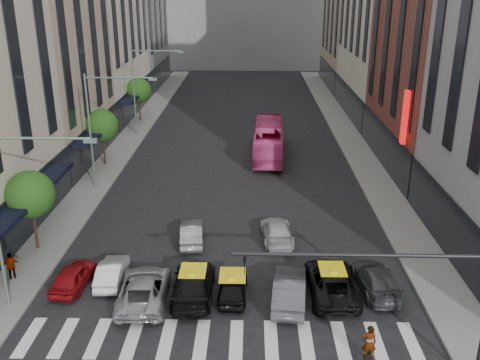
# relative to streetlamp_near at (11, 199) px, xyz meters

# --- Properties ---
(sidewalk_left) EXTENTS (3.00, 96.00, 0.15)m
(sidewalk_left) POSITION_rel_streetlamp_near_xyz_m (-1.46, 26.00, -5.83)
(sidewalk_left) COLOR slate
(sidewalk_left) RESTS_ON ground
(sidewalk_right) EXTENTS (3.00, 96.00, 0.15)m
(sidewalk_right) POSITION_rel_streetlamp_near_xyz_m (21.54, 26.00, -5.83)
(sidewalk_right) COLOR slate
(sidewalk_right) RESTS_ON ground
(building_left_b) EXTENTS (8.00, 16.00, 24.00)m
(building_left_b) POSITION_rel_streetlamp_near_xyz_m (-6.96, 24.00, 6.10)
(building_left_b) COLOR tan
(building_left_b) RESTS_ON ground
(building_right_b) EXTENTS (8.00, 18.00, 26.00)m
(building_right_b) POSITION_rel_streetlamp_near_xyz_m (27.04, 23.00, 7.10)
(building_right_b) COLOR brown
(building_right_b) RESTS_ON ground
(tree_near) EXTENTS (2.88, 2.88, 4.95)m
(tree_near) POSITION_rel_streetlamp_near_xyz_m (-1.76, 6.00, -2.25)
(tree_near) COLOR black
(tree_near) RESTS_ON sidewalk_left
(tree_mid) EXTENTS (2.88, 2.88, 4.95)m
(tree_mid) POSITION_rel_streetlamp_near_xyz_m (-1.76, 22.00, -2.25)
(tree_mid) COLOR black
(tree_mid) RESTS_ON sidewalk_left
(tree_far) EXTENTS (2.88, 2.88, 4.95)m
(tree_far) POSITION_rel_streetlamp_near_xyz_m (-1.76, 38.00, -2.25)
(tree_far) COLOR black
(tree_far) RESTS_ON sidewalk_left
(streetlamp_near) EXTENTS (5.38, 0.25, 9.00)m
(streetlamp_near) POSITION_rel_streetlamp_near_xyz_m (0.00, 0.00, 0.00)
(streetlamp_near) COLOR gray
(streetlamp_near) RESTS_ON sidewalk_left
(streetlamp_mid) EXTENTS (5.38, 0.25, 9.00)m
(streetlamp_mid) POSITION_rel_streetlamp_near_xyz_m (0.00, 16.00, 0.00)
(streetlamp_mid) COLOR gray
(streetlamp_mid) RESTS_ON sidewalk_left
(streetlamp_far) EXTENTS (5.38, 0.25, 9.00)m
(streetlamp_far) POSITION_rel_streetlamp_near_xyz_m (0.00, 32.00, 0.00)
(streetlamp_far) COLOR gray
(streetlamp_far) RESTS_ON sidewalk_left
(traffic_signal) EXTENTS (10.10, 0.20, 6.00)m
(traffic_signal) POSITION_rel_streetlamp_near_xyz_m (17.74, -5.00, -1.43)
(traffic_signal) COLOR black
(traffic_signal) RESTS_ON ground
(liberty_sign) EXTENTS (0.30, 0.70, 4.00)m
(liberty_sign) POSITION_rel_streetlamp_near_xyz_m (22.64, 16.00, 0.10)
(liberty_sign) COLOR red
(liberty_sign) RESTS_ON ground
(car_red) EXTENTS (1.85, 3.87, 1.28)m
(car_red) POSITION_rel_streetlamp_near_xyz_m (1.78, 1.87, -5.27)
(car_red) COLOR maroon
(car_red) RESTS_ON ground
(car_white_front) EXTENTS (1.44, 3.76, 1.22)m
(car_white_front) POSITION_rel_streetlamp_near_xyz_m (3.72, 2.45, -5.29)
(car_white_front) COLOR silver
(car_white_front) RESTS_ON ground
(car_silver) EXTENTS (2.67, 5.34, 1.45)m
(car_silver) POSITION_rel_streetlamp_near_xyz_m (5.81, 0.63, -5.18)
(car_silver) COLOR #96969B
(car_silver) RESTS_ON ground
(taxi_left) EXTENTS (2.16, 5.17, 1.49)m
(taxi_left) POSITION_rel_streetlamp_near_xyz_m (8.31, 1.13, -5.16)
(taxi_left) COLOR black
(taxi_left) RESTS_ON ground
(taxi_center) EXTENTS (1.55, 3.71, 1.25)m
(taxi_center) POSITION_rel_streetlamp_near_xyz_m (10.35, 1.10, -5.28)
(taxi_center) COLOR black
(taxi_center) RESTS_ON ground
(car_grey_mid) EXTENTS (2.06, 4.76, 1.52)m
(car_grey_mid) POSITION_rel_streetlamp_near_xyz_m (13.26, 0.67, -5.14)
(car_grey_mid) COLOR #43454B
(car_grey_mid) RESTS_ON ground
(taxi_right) EXTENTS (2.55, 5.28, 1.45)m
(taxi_right) POSITION_rel_streetlamp_near_xyz_m (15.52, 1.53, -5.18)
(taxi_right) COLOR black
(taxi_right) RESTS_ON ground
(car_grey_curb) EXTENTS (2.25, 4.75, 1.34)m
(car_grey_curb) POSITION_rel_streetlamp_near_xyz_m (17.90, 1.86, -5.24)
(car_grey_curb) COLOR #373A3E
(car_grey_curb) RESTS_ON ground
(car_row2_left) EXTENTS (1.74, 4.02, 1.29)m
(car_row2_left) POSITION_rel_streetlamp_near_xyz_m (7.55, 7.25, -5.26)
(car_row2_left) COLOR #A5A4AA
(car_row2_left) RESTS_ON ground
(car_row2_right) EXTENTS (2.13, 4.58, 1.29)m
(car_row2_right) POSITION_rel_streetlamp_near_xyz_m (12.92, 7.62, -5.26)
(car_row2_right) COLOR #BABABA
(car_row2_right) RESTS_ON ground
(bus) EXTENTS (3.02, 11.03, 3.04)m
(bus) POSITION_rel_streetlamp_near_xyz_m (12.88, 25.14, -4.38)
(bus) COLOR #F7489C
(bus) RESTS_ON ground
(motorcycle) EXTENTS (0.71, 1.82, 0.94)m
(motorcycle) POSITION_rel_streetlamp_near_xyz_m (16.32, -4.03, -5.43)
(motorcycle) COLOR black
(motorcycle) RESTS_ON ground
(rider) EXTENTS (0.64, 0.44, 1.70)m
(rider) POSITION_rel_streetlamp_near_xyz_m (16.32, -4.03, -4.11)
(rider) COLOR gray
(rider) RESTS_ON motorcycle
(pedestrian_far) EXTENTS (0.97, 0.70, 1.53)m
(pedestrian_far) POSITION_rel_streetlamp_near_xyz_m (-1.77, 2.43, -4.99)
(pedestrian_far) COLOR gray
(pedestrian_far) RESTS_ON sidewalk_left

